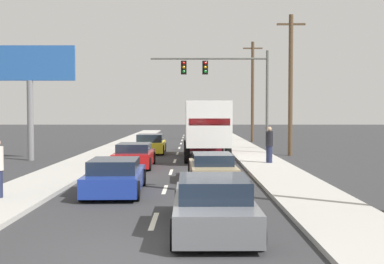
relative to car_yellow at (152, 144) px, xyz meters
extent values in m
plane|color=#333335|center=(1.83, 1.98, -0.60)|extent=(140.00, 140.00, 0.00)
cube|color=#B2AFA8|center=(6.63, -3.02, -0.53)|extent=(2.49, 80.00, 0.14)
cube|color=#B2AFA8|center=(-2.96, -3.02, -0.53)|extent=(2.49, 80.00, 0.14)
cube|color=silver|center=(1.83, -20.13, -0.59)|extent=(0.14, 2.00, 0.01)
cube|color=silver|center=(1.83, -15.13, -0.59)|extent=(0.14, 2.00, 0.01)
cube|color=silver|center=(1.83, -10.13, -0.59)|extent=(0.14, 2.00, 0.01)
cube|color=silver|center=(1.83, -5.13, -0.59)|extent=(0.14, 2.00, 0.01)
cube|color=silver|center=(1.83, -0.13, -0.59)|extent=(0.14, 2.00, 0.01)
cube|color=silver|center=(1.83, 4.87, -0.59)|extent=(0.14, 2.00, 0.01)
cube|color=silver|center=(1.83, 9.87, -0.59)|extent=(0.14, 2.00, 0.01)
cube|color=silver|center=(1.83, 14.87, -0.59)|extent=(0.14, 2.00, 0.01)
cube|color=silver|center=(1.83, 19.87, -0.59)|extent=(0.14, 2.00, 0.01)
cube|color=silver|center=(1.83, 24.87, -0.59)|extent=(0.14, 2.00, 0.01)
cube|color=yellow|center=(0.00, 0.03, -0.14)|extent=(1.92, 4.09, 0.64)
cube|color=#192333|center=(0.00, -0.09, 0.44)|extent=(1.68, 2.07, 0.52)
cylinder|color=black|center=(-0.90, 1.51, -0.28)|extent=(0.23, 0.64, 0.64)
cylinder|color=black|center=(0.87, 1.52, -0.28)|extent=(0.23, 0.64, 0.64)
cylinder|color=black|center=(-0.87, -1.46, -0.28)|extent=(0.23, 0.64, 0.64)
cylinder|color=black|center=(0.90, -1.45, -0.28)|extent=(0.23, 0.64, 0.64)
cube|color=red|center=(-0.09, -8.17, -0.13)|extent=(1.83, 4.17, 0.66)
cube|color=#192333|center=(-0.09, -8.37, 0.41)|extent=(1.59, 2.14, 0.43)
cylinder|color=black|center=(-0.94, -6.65, -0.28)|extent=(0.23, 0.64, 0.64)
cylinder|color=black|center=(0.72, -6.63, -0.28)|extent=(0.23, 0.64, 0.64)
cylinder|color=black|center=(-0.91, -9.71, -0.28)|extent=(0.23, 0.64, 0.64)
cylinder|color=black|center=(0.76, -9.69, -0.28)|extent=(0.23, 0.64, 0.64)
cube|color=#1E389E|center=(0.17, -15.85, -0.15)|extent=(1.94, 4.23, 0.62)
cube|color=#192333|center=(0.18, -16.15, 0.38)|extent=(1.65, 2.15, 0.44)
cylinder|color=black|center=(-0.72, -14.35, -0.28)|extent=(0.24, 0.65, 0.64)
cylinder|color=black|center=(0.94, -14.29, -0.28)|extent=(0.24, 0.65, 0.64)
cylinder|color=black|center=(-0.61, -17.42, -0.28)|extent=(0.24, 0.65, 0.64)
cylinder|color=black|center=(1.06, -17.36, -0.28)|extent=(0.24, 0.65, 0.64)
cube|color=white|center=(3.64, -5.13, 1.56)|extent=(2.45, 5.93, 2.42)
cube|color=red|center=(3.69, -8.05, 1.69)|extent=(2.11, 0.08, 0.36)
cube|color=maroon|center=(3.56, -1.17, 0.82)|extent=(2.28, 2.07, 2.23)
cylinder|color=black|center=(2.44, -1.19, -0.12)|extent=(0.32, 0.97, 0.96)
cylinder|color=black|center=(4.68, -1.15, -0.12)|extent=(0.32, 0.97, 0.96)
cylinder|color=black|center=(2.54, -6.33, -0.12)|extent=(0.32, 0.97, 0.96)
cylinder|color=black|center=(4.78, -6.28, -0.12)|extent=(0.32, 0.97, 0.96)
cube|color=tan|center=(3.62, -13.03, -0.17)|extent=(1.89, 4.54, 0.57)
cube|color=#192333|center=(3.62, -13.21, 0.33)|extent=(1.60, 2.20, 0.43)
cylinder|color=black|center=(2.75, -11.37, -0.28)|extent=(0.24, 0.65, 0.64)
cylinder|color=black|center=(4.37, -11.31, -0.28)|extent=(0.24, 0.65, 0.64)
cylinder|color=black|center=(2.87, -14.75, -0.28)|extent=(0.24, 0.65, 0.64)
cylinder|color=black|center=(4.48, -14.69, -0.28)|extent=(0.24, 0.65, 0.64)
cube|color=slate|center=(3.31, -20.96, -0.13)|extent=(1.85, 4.64, 0.66)
cube|color=#192333|center=(3.31, -21.26, 0.44)|extent=(1.61, 2.09, 0.48)
cylinder|color=black|center=(2.45, -19.21, -0.28)|extent=(0.23, 0.64, 0.64)
cylinder|color=black|center=(4.14, -19.19, -0.28)|extent=(0.23, 0.64, 0.64)
cylinder|color=black|center=(2.48, -22.73, -0.28)|extent=(0.23, 0.64, 0.64)
cylinder|color=black|center=(4.17, -22.72, -0.28)|extent=(0.23, 0.64, 0.64)
cylinder|color=#595B56|center=(8.25, 2.54, 3.01)|extent=(0.20, 0.20, 7.22)
cylinder|color=#595B56|center=(4.04, 2.54, 6.04)|extent=(8.42, 0.14, 0.14)
cube|color=black|center=(3.76, 2.54, 5.39)|extent=(0.40, 0.56, 0.95)
sphere|color=red|center=(3.76, 2.23, 5.69)|extent=(0.20, 0.20, 0.20)
sphere|color=orange|center=(3.76, 2.23, 5.39)|extent=(0.20, 0.20, 0.20)
sphere|color=green|center=(3.76, 2.23, 5.09)|extent=(0.20, 0.20, 0.20)
cube|color=black|center=(2.22, 2.54, 5.39)|extent=(0.40, 0.56, 0.95)
sphere|color=red|center=(2.22, 2.23, 5.69)|extent=(0.20, 0.20, 0.20)
sphere|color=orange|center=(2.22, 2.23, 5.39)|extent=(0.20, 0.20, 0.20)
sphere|color=green|center=(2.22, 2.23, 5.09)|extent=(0.20, 0.20, 0.20)
cylinder|color=brown|center=(9.07, -1.72, 3.87)|extent=(0.28, 0.28, 8.93)
cube|color=brown|center=(9.07, -1.72, 7.73)|extent=(1.80, 0.12, 0.12)
cylinder|color=brown|center=(8.45, 12.55, 4.04)|extent=(0.28, 0.28, 9.28)
cube|color=brown|center=(8.45, 12.55, 8.08)|extent=(1.80, 0.12, 0.12)
cylinder|color=slate|center=(-6.48, -4.72, 1.69)|extent=(0.36, 0.36, 4.58)
cube|color=#2659A5|center=(-6.48, -4.72, 4.98)|extent=(5.19, 0.20, 1.99)
cylinder|color=#1E233F|center=(6.85, -7.29, -0.02)|extent=(0.32, 0.32, 0.88)
cylinder|color=black|center=(6.85, -7.29, 0.80)|extent=(0.38, 0.38, 0.77)
sphere|color=tan|center=(6.85, -7.29, 1.30)|extent=(0.24, 0.24, 0.24)
cylinder|color=#1E233F|center=(-3.23, -17.53, -0.03)|extent=(0.32, 0.32, 0.85)
camera|label=1|loc=(2.81, -32.38, 2.21)|focal=45.10mm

